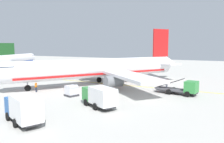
% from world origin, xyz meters
% --- Properties ---
extents(airliner_foreground, '(35.95, 30.68, 11.90)m').
position_xyz_m(airliner_foreground, '(33.78, 18.72, 3.39)').
color(airliner_foreground, white).
rests_on(airliner_foreground, ground).
extents(airliner_mid_apron, '(36.84, 30.86, 10.84)m').
position_xyz_m(airliner_mid_apron, '(43.40, 59.76, 3.09)').
color(airliner_mid_apron, white).
rests_on(airliner_mid_apron, ground).
extents(service_truck_fuel, '(4.42, 6.31, 3.00)m').
position_xyz_m(service_truck_fuel, '(10.18, 14.55, 1.63)').
color(service_truck_fuel, '#2659A5').
rests_on(service_truck_fuel, ground).
extents(service_truck_baggage, '(4.67, 5.99, 2.75)m').
position_xyz_m(service_truck_baggage, '(18.92, 10.42, 1.53)').
color(service_truck_baggage, '#338C3F').
rests_on(service_truck_baggage, ground).
extents(service_truck_catering, '(3.32, 7.31, 2.76)m').
position_xyz_m(service_truck_catering, '(31.36, 1.66, 1.16)').
color(service_truck_catering, '#338C3F').
rests_on(service_truck_catering, ground).
extents(cargo_container_near, '(2.31, 2.31, 1.84)m').
position_xyz_m(cargo_container_near, '(22.55, 17.64, 0.86)').
color(cargo_container_near, '#333338').
rests_on(cargo_container_near, ground).
extents(crew_marshaller, '(0.24, 0.63, 1.63)m').
position_xyz_m(crew_marshaller, '(36.14, 5.49, 0.96)').
color(crew_marshaller, '#191E33').
rests_on(crew_marshaller, ground).
extents(crew_loader_left, '(0.58, 0.39, 1.78)m').
position_xyz_m(crew_loader_left, '(40.86, 11.00, 1.05)').
color(crew_loader_left, '#191E33').
rests_on(crew_loader_left, ground).
extents(crew_loader_right, '(0.59, 0.38, 1.79)m').
position_xyz_m(crew_loader_right, '(22.23, 25.02, 1.06)').
color(crew_loader_right, '#191E33').
rests_on(crew_loader_right, ground).
extents(apron_guide_line, '(0.30, 60.00, 0.01)m').
position_xyz_m(apron_guide_line, '(35.25, 14.04, 0.01)').
color(apron_guide_line, yellow).
rests_on(apron_guide_line, ground).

